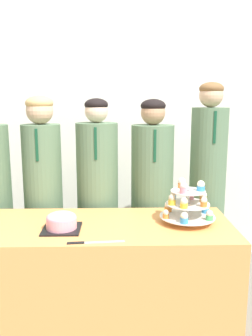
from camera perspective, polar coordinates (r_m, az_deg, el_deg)
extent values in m
cube|color=silver|center=(3.30, -3.11, 8.51)|extent=(9.00, 0.06, 2.70)
cube|color=#EF9951|center=(2.30, -3.80, -17.92)|extent=(1.56, 0.65, 0.76)
cube|color=black|center=(2.08, -10.27, -9.58)|extent=(0.21, 0.21, 0.01)
cylinder|color=pink|center=(2.07, -10.30, -8.66)|extent=(0.17, 0.17, 0.06)
ellipsoid|color=pink|center=(2.06, -10.33, -7.78)|extent=(0.17, 0.17, 0.06)
cube|color=silver|center=(1.89, -3.46, -11.75)|extent=(0.21, 0.03, 0.00)
cube|color=black|center=(1.88, -8.07, -11.86)|extent=(0.09, 0.03, 0.01)
cylinder|color=silver|center=(2.17, 9.85, -6.12)|extent=(0.02, 0.02, 0.20)
cylinder|color=silver|center=(2.19, 9.80, -7.64)|extent=(0.33, 0.33, 0.01)
cylinder|color=silver|center=(2.17, 9.87, -5.68)|extent=(0.26, 0.26, 0.01)
cylinder|color=silver|center=(2.14, 9.93, -3.68)|extent=(0.21, 0.21, 0.01)
cylinder|color=#3893DB|center=(2.05, 9.31, -8.33)|extent=(0.05, 0.05, 0.03)
sphere|color=white|center=(2.04, 9.34, -7.58)|extent=(0.04, 0.04, 0.04)
cylinder|color=#4CB766|center=(2.13, 13.23, -7.79)|extent=(0.04, 0.04, 0.03)
sphere|color=#F4E5C6|center=(2.13, 13.26, -7.12)|extent=(0.04, 0.04, 0.04)
cylinder|color=#3893DB|center=(2.26, 12.64, -6.71)|extent=(0.05, 0.05, 0.02)
sphere|color=#F4E5C6|center=(2.26, 12.66, -6.10)|extent=(0.04, 0.04, 0.04)
cylinder|color=white|center=(2.32, 10.10, -6.17)|extent=(0.04, 0.04, 0.03)
sphere|color=beige|center=(2.31, 10.12, -5.58)|extent=(0.04, 0.04, 0.04)
cylinder|color=orange|center=(2.25, 6.77, -6.54)|extent=(0.05, 0.05, 0.03)
sphere|color=white|center=(2.24, 6.79, -5.84)|extent=(0.04, 0.04, 0.04)
cylinder|color=orange|center=(2.12, 6.41, -7.69)|extent=(0.04, 0.04, 0.03)
sphere|color=#F4E5C6|center=(2.12, 6.42, -7.10)|extent=(0.04, 0.04, 0.04)
cylinder|color=#3893DB|center=(2.22, 7.55, -4.75)|extent=(0.04, 0.04, 0.03)
sphere|color=beige|center=(2.21, 7.57, -4.13)|extent=(0.03, 0.03, 0.03)
cylinder|color=yellow|center=(2.12, 7.38, -5.49)|extent=(0.04, 0.04, 0.03)
sphere|color=beige|center=(2.11, 7.40, -4.77)|extent=(0.04, 0.04, 0.04)
cylinder|color=yellow|center=(2.06, 9.27, -6.00)|extent=(0.04, 0.04, 0.03)
sphere|color=#F4E5C6|center=(2.06, 9.29, -5.29)|extent=(0.04, 0.04, 0.04)
cylinder|color=orange|center=(2.11, 12.38, -5.70)|extent=(0.04, 0.04, 0.03)
sphere|color=white|center=(2.11, 12.40, -5.04)|extent=(0.04, 0.04, 0.04)
cylinder|color=orange|center=(2.21, 12.29, -4.94)|extent=(0.04, 0.04, 0.03)
sphere|color=#F4E5C6|center=(2.20, 12.32, -4.25)|extent=(0.04, 0.04, 0.04)
cylinder|color=pink|center=(2.26, 10.22, -4.58)|extent=(0.05, 0.05, 0.03)
sphere|color=#F4E5C6|center=(2.25, 10.24, -3.93)|extent=(0.05, 0.05, 0.05)
cylinder|color=pink|center=(2.07, 9.21, -3.64)|extent=(0.05, 0.05, 0.03)
sphere|color=silver|center=(2.07, 9.23, -2.88)|extent=(0.04, 0.04, 0.04)
cylinder|color=#3893DB|center=(2.15, 11.90, -3.25)|extent=(0.05, 0.05, 0.03)
sphere|color=#F4E5C6|center=(2.15, 11.93, -2.55)|extent=(0.05, 0.05, 0.05)
cylinder|color=orange|center=(2.20, 8.92, -2.79)|extent=(0.05, 0.05, 0.03)
sphere|color=white|center=(2.20, 8.94, -2.08)|extent=(0.04, 0.04, 0.04)
cylinder|color=#567556|center=(2.72, -12.98, -7.11)|extent=(0.28, 0.28, 1.31)
sphere|color=#D6AD89|center=(2.59, -13.69, 8.91)|extent=(0.19, 0.19, 0.19)
ellipsoid|color=tan|center=(2.59, -13.74, 10.06)|extent=(0.19, 0.19, 0.10)
cube|color=#14472D|center=(2.47, -14.14, 3.58)|extent=(0.02, 0.01, 0.22)
cylinder|color=#567556|center=(2.67, -4.53, -7.10)|extent=(0.30, 0.30, 1.32)
sphere|color=beige|center=(2.54, -4.78, 9.07)|extent=(0.16, 0.16, 0.16)
ellipsoid|color=black|center=(2.54, -4.79, 10.09)|extent=(0.17, 0.17, 0.09)
cube|color=#14472D|center=(2.40, -4.91, 3.91)|extent=(0.02, 0.01, 0.22)
cylinder|color=#567556|center=(2.68, 4.14, -7.21)|extent=(0.31, 0.31, 1.31)
sphere|color=tan|center=(2.55, 4.36, 8.85)|extent=(0.17, 0.17, 0.17)
ellipsoid|color=black|center=(2.55, 4.38, 9.92)|extent=(0.18, 0.18, 0.10)
cube|color=#14472D|center=(2.41, 4.66, 3.56)|extent=(0.02, 0.01, 0.22)
cylinder|color=#567556|center=(2.73, 12.77, -5.76)|extent=(0.26, 0.26, 1.43)
sphere|color=#D6AD89|center=(2.62, 13.50, 11.25)|extent=(0.17, 0.17, 0.17)
ellipsoid|color=brown|center=(2.62, 13.55, 12.26)|extent=(0.17, 0.17, 0.09)
cube|color=#14472D|center=(2.50, 14.07, 6.35)|extent=(0.02, 0.01, 0.22)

